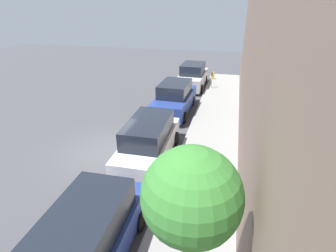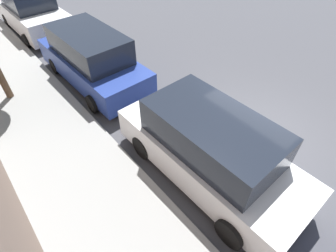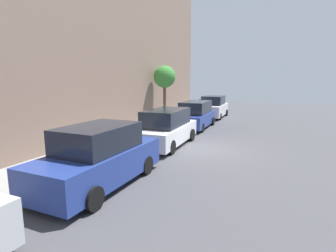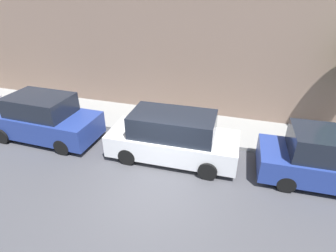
% 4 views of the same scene
% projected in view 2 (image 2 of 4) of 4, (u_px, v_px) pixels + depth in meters
% --- Properties ---
extents(ground_plane, '(60.00, 60.00, 0.00)m').
position_uv_depth(ground_plane, '(259.00, 134.00, 7.83)').
color(ground_plane, '#424247').
extents(sidewalk, '(2.70, 32.00, 0.15)m').
position_uv_depth(sidewalk, '(120.00, 236.00, 5.53)').
color(sidewalk, gray).
rests_on(sidewalk, ground_plane).
extents(parked_suv_nearest, '(2.08, 4.85, 1.98)m').
position_uv_depth(parked_suv_nearest, '(31.00, 11.00, 12.44)').
color(parked_suv_nearest, silver).
rests_on(parked_suv_nearest, ground_plane).
extents(parked_minivan_second, '(2.05, 4.95, 1.90)m').
position_uv_depth(parked_minivan_second, '(92.00, 59.00, 9.24)').
color(parked_minivan_second, navy).
rests_on(parked_minivan_second, ground_plane).
extents(parked_minivan_third, '(2.02, 4.95, 1.90)m').
position_uv_depth(parked_minivan_third, '(210.00, 149.00, 6.18)').
color(parked_minivan_third, silver).
rests_on(parked_minivan_third, ground_plane).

